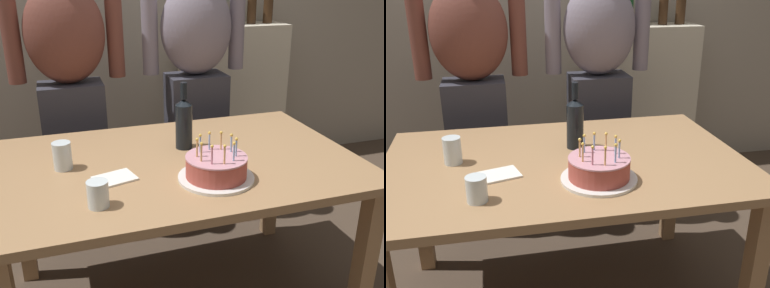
% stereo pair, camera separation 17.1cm
% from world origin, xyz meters
% --- Properties ---
extents(dining_table, '(1.50, 0.96, 0.74)m').
position_xyz_m(dining_table, '(0.00, 0.00, 0.64)').
color(dining_table, '#A37A51').
rests_on(dining_table, ground_plane).
extents(birthday_cake, '(0.29, 0.29, 0.17)m').
position_xyz_m(birthday_cake, '(0.09, -0.22, 0.78)').
color(birthday_cake, white).
rests_on(birthday_cake, dining_table).
extents(water_glass_near, '(0.07, 0.07, 0.09)m').
position_xyz_m(water_glass_near, '(-0.36, -0.29, 0.79)').
color(water_glass_near, silver).
rests_on(water_glass_near, dining_table).
extents(water_glass_far, '(0.07, 0.07, 0.11)m').
position_xyz_m(water_glass_far, '(-0.46, 0.06, 0.80)').
color(water_glass_far, silver).
rests_on(water_glass_far, dining_table).
extents(wine_bottle, '(0.08, 0.08, 0.30)m').
position_xyz_m(wine_bottle, '(0.07, 0.12, 0.86)').
color(wine_bottle, black).
rests_on(wine_bottle, dining_table).
extents(napkin_stack, '(0.17, 0.15, 0.01)m').
position_xyz_m(napkin_stack, '(-0.28, -0.10, 0.74)').
color(napkin_stack, white).
rests_on(napkin_stack, dining_table).
extents(person_man_bearded, '(0.61, 0.27, 1.66)m').
position_xyz_m(person_man_bearded, '(-0.38, 0.77, 0.87)').
color(person_man_bearded, '#33333D').
rests_on(person_man_bearded, ground_plane).
extents(person_woman_cardigan, '(0.61, 0.27, 1.66)m').
position_xyz_m(person_woman_cardigan, '(0.34, 0.77, 0.87)').
color(person_woman_cardigan, '#33333D').
rests_on(person_woman_cardigan, ground_plane).
extents(shelf_cabinet, '(0.76, 0.30, 1.43)m').
position_xyz_m(shelf_cabinet, '(0.81, 1.33, 0.58)').
color(shelf_cabinet, beige).
rests_on(shelf_cabinet, ground_plane).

